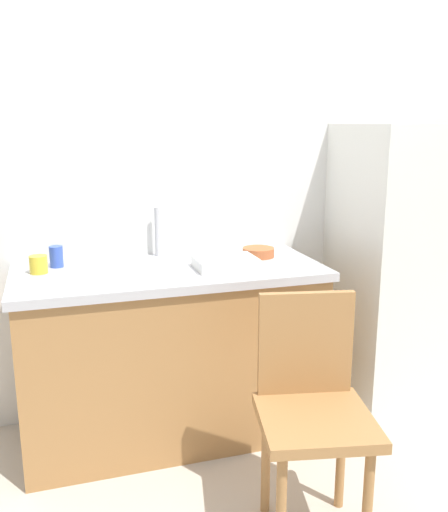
# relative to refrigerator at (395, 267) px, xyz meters

# --- Properties ---
(ground_plane) EXTENTS (8.00, 8.00, 0.00)m
(ground_plane) POSITION_rel_refrigerator_xyz_m (-0.84, -0.66, -0.75)
(ground_plane) COLOR #BCB2A3
(back_wall) EXTENTS (4.80, 0.10, 2.67)m
(back_wall) POSITION_rel_refrigerator_xyz_m (-0.84, 0.34, 0.59)
(back_wall) COLOR silver
(back_wall) RESTS_ON ground_plane
(cabinet_base) EXTENTS (1.38, 0.60, 0.80)m
(cabinet_base) POSITION_rel_refrigerator_xyz_m (-1.22, -0.01, -0.35)
(cabinet_base) COLOR #A87542
(cabinet_base) RESTS_ON ground_plane
(countertop) EXTENTS (1.42, 0.64, 0.04)m
(countertop) POSITION_rel_refrigerator_xyz_m (-1.22, -0.01, 0.07)
(countertop) COLOR #B7B7BC
(countertop) RESTS_ON cabinet_base
(faucet) EXTENTS (0.02, 0.02, 0.25)m
(faucet) POSITION_rel_refrigerator_xyz_m (-1.23, 0.24, 0.22)
(faucet) COLOR #B7B7BC
(faucet) RESTS_ON countertop
(refrigerator) EXTENTS (0.55, 0.59, 1.49)m
(refrigerator) POSITION_rel_refrigerator_xyz_m (0.00, 0.00, 0.00)
(refrigerator) COLOR silver
(refrigerator) RESTS_ON ground_plane
(chair) EXTENTS (0.47, 0.47, 0.89)m
(chair) POSITION_rel_refrigerator_xyz_m (-0.87, -0.81, -0.25)
(chair) COLOR #A87542
(chair) RESTS_ON ground_plane
(dish_tray) EXTENTS (0.28, 0.20, 0.05)m
(dish_tray) POSITION_rel_refrigerator_xyz_m (-0.97, -0.09, 0.12)
(dish_tray) COLOR white
(dish_tray) RESTS_ON countertop
(terracotta_bowl) EXTENTS (0.16, 0.16, 0.05)m
(terracotta_bowl) POSITION_rel_refrigerator_xyz_m (-0.75, 0.08, 0.12)
(terracotta_bowl) COLOR #B25B33
(terracotta_bowl) RESTS_ON countertop
(cup_blue) EXTENTS (0.06, 0.06, 0.10)m
(cup_blue) POSITION_rel_refrigerator_xyz_m (-1.72, 0.17, 0.14)
(cup_blue) COLOR blue
(cup_blue) RESTS_ON countertop
(cup_yellow) EXTENTS (0.08, 0.08, 0.08)m
(cup_yellow) POSITION_rel_refrigerator_xyz_m (-1.80, 0.08, 0.13)
(cup_yellow) COLOR yellow
(cup_yellow) RESTS_ON countertop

